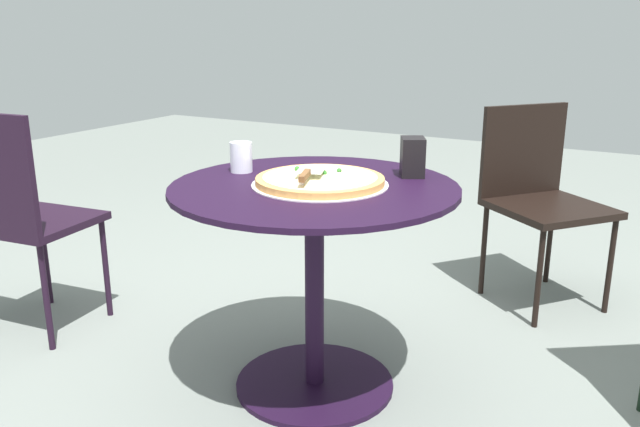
# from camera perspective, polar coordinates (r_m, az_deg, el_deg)

# --- Properties ---
(ground_plane) EXTENTS (10.00, 10.00, 0.00)m
(ground_plane) POSITION_cam_1_polar(r_m,az_deg,el_deg) (2.34, -0.46, -14.67)
(ground_plane) COLOR slate
(patio_table) EXTENTS (0.91, 0.91, 0.71)m
(patio_table) POSITION_cam_1_polar(r_m,az_deg,el_deg) (2.12, -0.49, -2.93)
(patio_table) COLOR black
(patio_table) RESTS_ON ground
(pizza_on_tray) EXTENTS (0.43, 0.43, 0.05)m
(pizza_on_tray) POSITION_cam_1_polar(r_m,az_deg,el_deg) (2.06, -0.00, 2.87)
(pizza_on_tray) COLOR silver
(pizza_on_tray) RESTS_ON patio_table
(pizza_server) EXTENTS (0.12, 0.21, 0.02)m
(pizza_server) POSITION_cam_1_polar(r_m,az_deg,el_deg) (1.99, -1.08, 3.55)
(pizza_server) COLOR silver
(pizza_server) RESTS_ON pizza_on_tray
(drinking_cup) EXTENTS (0.08, 0.08, 0.10)m
(drinking_cup) POSITION_cam_1_polar(r_m,az_deg,el_deg) (2.25, -6.86, 4.89)
(drinking_cup) COLOR white
(drinking_cup) RESTS_ON patio_table
(napkin_dispenser) EXTENTS (0.11, 0.12, 0.13)m
(napkin_dispenser) POSITION_cam_1_polar(r_m,az_deg,el_deg) (2.19, 8.04, 4.89)
(napkin_dispenser) COLOR black
(napkin_dispenser) RESTS_ON patio_table
(patio_chair_far) EXTENTS (0.43, 0.43, 0.90)m
(patio_chair_far) POSITION_cam_1_polar(r_m,az_deg,el_deg) (2.75, -24.54, 0.40)
(patio_chair_far) COLOR black
(patio_chair_far) RESTS_ON ground
(patio_chair_corner) EXTENTS (0.61, 0.61, 0.85)m
(patio_chair_corner) POSITION_cam_1_polar(r_m,az_deg,el_deg) (3.01, 18.46, 1.99)
(patio_chair_corner) COLOR black
(patio_chair_corner) RESTS_ON ground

